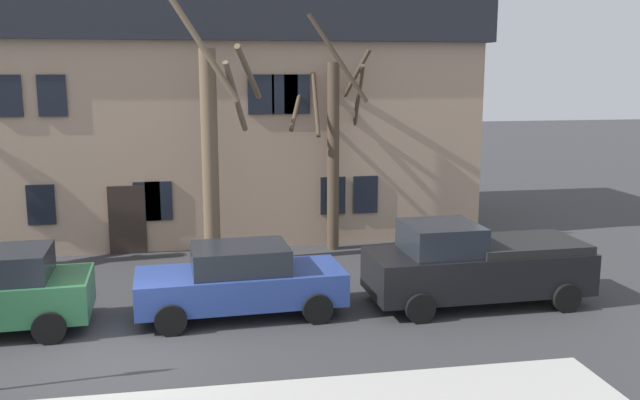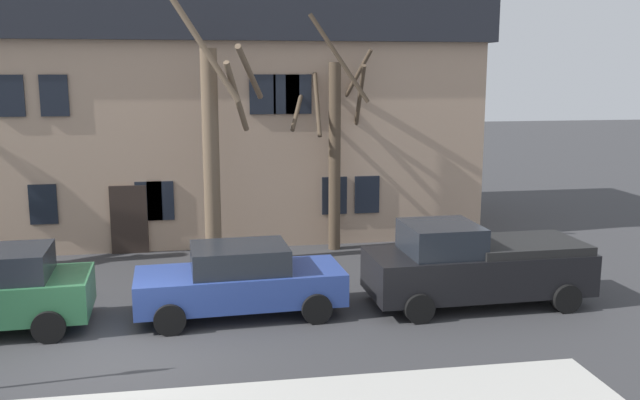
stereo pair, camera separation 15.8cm
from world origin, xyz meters
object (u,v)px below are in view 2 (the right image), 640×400
Objects in this scene: building_main at (234,110)px; car_blue_sedan at (240,280)px; tree_bare_far at (334,143)px; tree_bare_mid at (214,147)px; pickup_truck_black at (475,265)px.

car_blue_sedan is (-0.38, -9.69, -3.30)m from building_main.
building_main is 2.30× the size of tree_bare_far.
tree_bare_mid reaches higher than car_blue_sedan.
tree_bare_far reaches higher than car_blue_sedan.
tree_bare_far is (3.67, 1.13, -0.07)m from tree_bare_mid.
tree_bare_mid is 5.12m from car_blue_sedan.
tree_bare_far is at bearing 17.18° from tree_bare_mid.
building_main is 5.11m from tree_bare_far.
building_main is 2.21× the size of tree_bare_mid.
tree_bare_mid is 1.04× the size of tree_bare_far.
tree_bare_far is at bearing -55.56° from building_main.
tree_bare_mid is at bearing -98.76° from building_main.
building_main reaches higher than tree_bare_mid.
car_blue_sedan is (0.43, -4.40, -2.58)m from tree_bare_mid.
building_main is at bearing 117.74° from pickup_truck_black.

